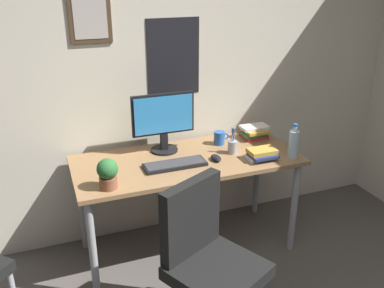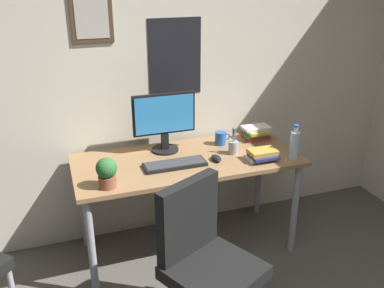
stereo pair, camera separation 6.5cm
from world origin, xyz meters
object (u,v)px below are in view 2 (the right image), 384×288
at_px(keyboard, 175,164).
at_px(book_stack_right, 262,155).
at_px(pen_cup, 233,147).
at_px(office_chair, 204,256).
at_px(book_stack_left, 256,133).
at_px(computer_mouse, 216,158).
at_px(potted_plant, 107,172).
at_px(coffee_mug_near, 221,138).
at_px(monitor, 164,120).
at_px(water_bottle, 295,145).

bearing_deg(keyboard, book_stack_right, -9.56).
distance_m(pen_cup, book_stack_right, 0.22).
bearing_deg(office_chair, book_stack_left, 50.35).
distance_m(computer_mouse, pen_cup, 0.18).
distance_m(potted_plant, book_stack_left, 1.30).
relative_size(coffee_mug_near, book_stack_left, 0.57).
distance_m(pen_cup, book_stack_left, 0.36).
xyz_separation_m(monitor, coffee_mug_near, (0.44, -0.03, -0.19)).
xyz_separation_m(office_chair, monitor, (0.06, 0.98, 0.47)).
xyz_separation_m(computer_mouse, water_bottle, (0.53, -0.14, 0.09)).
height_order(office_chair, book_stack_left, office_chair).
height_order(office_chair, book_stack_right, office_chair).
xyz_separation_m(office_chair, potted_plant, (-0.43, 0.55, 0.34)).
height_order(office_chair, computer_mouse, office_chair).
bearing_deg(computer_mouse, office_chair, -116.88).
distance_m(office_chair, coffee_mug_near, 1.11).
bearing_deg(potted_plant, pen_cup, 12.84).
relative_size(computer_mouse, book_stack_right, 0.54).
height_order(computer_mouse, water_bottle, water_bottle).
bearing_deg(keyboard, monitor, 88.10).
bearing_deg(coffee_mug_near, book_stack_right, -65.29).
xyz_separation_m(pen_cup, book_stack_left, (0.29, 0.21, -0.00)).
distance_m(water_bottle, book_stack_right, 0.24).
bearing_deg(monitor, keyboard, -91.90).
relative_size(keyboard, potted_plant, 2.21).
distance_m(coffee_mug_near, pen_cup, 0.19).
bearing_deg(keyboard, water_bottle, -10.45).
bearing_deg(monitor, office_chair, -93.37).
relative_size(office_chair, monitor, 2.07).
distance_m(office_chair, monitor, 1.09).
height_order(keyboard, book_stack_right, book_stack_right).
bearing_deg(monitor, book_stack_left, -0.88).
bearing_deg(book_stack_right, water_bottle, -12.88).
relative_size(potted_plant, book_stack_right, 0.97).
distance_m(keyboard, computer_mouse, 0.30).
height_order(keyboard, book_stack_left, book_stack_left).
bearing_deg(computer_mouse, keyboard, 178.20).
relative_size(office_chair, water_bottle, 3.76).
xyz_separation_m(water_bottle, pen_cup, (-0.37, 0.22, -0.05)).
distance_m(keyboard, book_stack_left, 0.80).
xyz_separation_m(office_chair, pen_cup, (0.51, 0.76, 0.29)).
distance_m(computer_mouse, book_stack_left, 0.53).
bearing_deg(keyboard, coffee_mug_near, 29.98).
bearing_deg(coffee_mug_near, water_bottle, -46.70).
xyz_separation_m(office_chair, keyboard, (0.05, 0.70, 0.24)).
height_order(water_bottle, book_stack_left, water_bottle).
distance_m(computer_mouse, potted_plant, 0.80).
relative_size(office_chair, book_stack_left, 4.42).
height_order(book_stack_left, book_stack_right, book_stack_left).
relative_size(coffee_mug_near, book_stack_right, 0.60).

